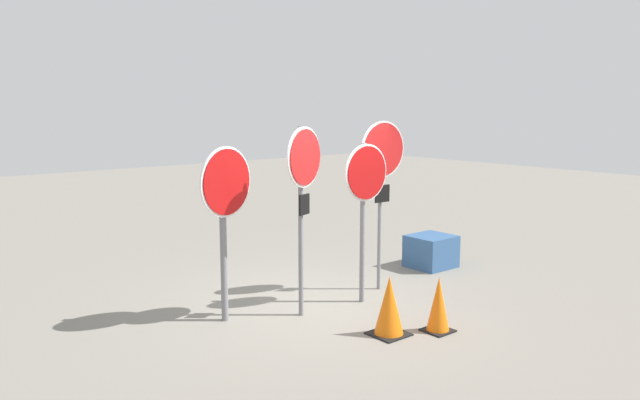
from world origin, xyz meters
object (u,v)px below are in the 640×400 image
stop_sign_0 (225,200)px  stop_sign_3 (383,163)px  stop_sign_2 (365,188)px  storage_crate (431,251)px  traffic_cone_1 (389,306)px  stop_sign_1 (304,177)px  traffic_cone_0 (438,305)px

stop_sign_0 → stop_sign_3: size_ratio=0.89×
stop_sign_2 → stop_sign_0: bearing=161.2°
stop_sign_3 → storage_crate: bearing=15.5°
stop_sign_3 → storage_crate: (1.63, 0.40, -1.66)m
stop_sign_0 → stop_sign_3: bearing=-22.4°
stop_sign_0 → traffic_cone_1: stop_sign_0 is taller
stop_sign_1 → traffic_cone_0: stop_sign_1 is taller
stop_sign_3 → storage_crate: stop_sign_3 is taller
stop_sign_0 → stop_sign_2: (1.90, -0.56, 0.05)m
stop_sign_2 → stop_sign_3: (0.62, 0.29, 0.29)m
stop_sign_1 → traffic_cone_1: 1.96m
stop_sign_0 → stop_sign_1: bearing=-43.5°
stop_sign_1 → stop_sign_0: bearing=132.4°
stop_sign_2 → traffic_cone_0: stop_sign_2 is taller
traffic_cone_0 → traffic_cone_1: traffic_cone_1 is taller
traffic_cone_0 → traffic_cone_1: bearing=151.1°
stop_sign_3 → traffic_cone_0: bearing=-111.0°
stop_sign_3 → stop_sign_2: bearing=-153.6°
stop_sign_1 → stop_sign_3: bearing=-13.7°
traffic_cone_1 → storage_crate: size_ratio=1.02×
stop_sign_1 → traffic_cone_1: size_ratio=3.40×
stop_sign_0 → traffic_cone_1: 2.42m
stop_sign_1 → traffic_cone_0: 2.33m
stop_sign_0 → stop_sign_2: size_ratio=1.00×
stop_sign_1 → stop_sign_2: 1.03m
stop_sign_0 → storage_crate: stop_sign_0 is taller
traffic_cone_0 → traffic_cone_1: (-0.55, 0.31, 0.02)m
stop_sign_3 → traffic_cone_1: bearing=-130.5°
traffic_cone_1 → storage_crate: traffic_cone_1 is taller
traffic_cone_0 → storage_crate: 3.14m
stop_sign_2 → traffic_cone_0: bearing=-95.7°
stop_sign_3 → traffic_cone_1: 2.45m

